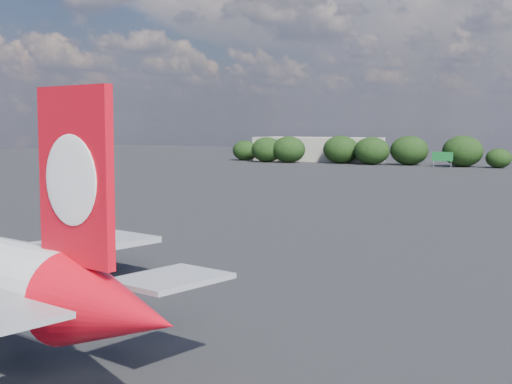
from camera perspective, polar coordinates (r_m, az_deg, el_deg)
The scene contains 3 objects.
ground at distance 95.76m, azimuth 6.24°, elevation -1.98°, with size 500.00×500.00×0.00m, color black.
terminal_building at distance 242.20m, azimuth 4.95°, elevation 3.43°, with size 42.00×16.00×8.00m.
highway_sign at distance 210.71m, azimuth 14.69°, elevation 2.75°, with size 6.00×0.30×4.50m.
Camera 1 is at (38.64, -26.75, 12.25)m, focal length 50.00 mm.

